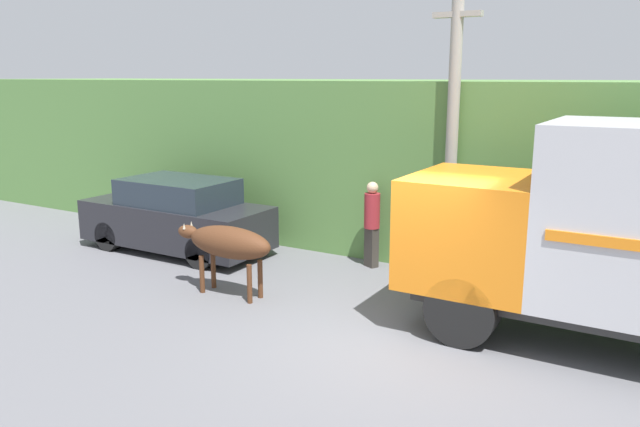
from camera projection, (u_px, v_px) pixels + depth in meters
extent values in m
plane|color=slate|center=(387.00, 338.00, 9.33)|extent=(60.00, 60.00, 0.00)
cube|color=#568442|center=(504.00, 164.00, 14.30)|extent=(32.00, 5.74, 3.74)
cube|color=#2D2D2D|center=(634.00, 312.00, 8.70)|extent=(5.98, 1.77, 0.18)
cube|color=orange|center=(477.00, 229.00, 9.62)|extent=(1.95, 2.21, 1.66)
cube|color=#232D38|center=(417.00, 203.00, 10.05)|extent=(0.04, 1.88, 0.58)
cylinder|color=black|center=(463.00, 309.00, 9.07)|extent=(1.05, 0.49, 1.05)
ellipsoid|color=#512D19|center=(230.00, 242.00, 10.96)|extent=(1.71, 0.57, 0.57)
ellipsoid|color=#512D19|center=(188.00, 232.00, 11.42)|extent=(0.43, 0.25, 0.25)
cone|color=#B7AD93|center=(184.00, 226.00, 11.31)|extent=(0.06, 0.06, 0.11)
cone|color=#B7AD93|center=(191.00, 224.00, 11.48)|extent=(0.06, 0.06, 0.11)
cylinder|color=#512D19|center=(202.00, 274.00, 11.23)|extent=(0.09, 0.09, 0.69)
cylinder|color=#512D19|center=(213.00, 270.00, 11.49)|extent=(0.09, 0.09, 0.69)
cylinder|color=#512D19|center=(250.00, 284.00, 10.70)|extent=(0.09, 0.09, 0.69)
cylinder|color=#512D19|center=(260.00, 279.00, 10.97)|extent=(0.09, 0.09, 0.69)
cube|color=#232328|center=(176.00, 223.00, 13.87)|extent=(4.34, 1.73, 0.90)
cube|color=#232D38|center=(178.00, 191.00, 13.66)|extent=(2.39, 1.59, 0.56)
cylinder|color=black|center=(109.00, 236.00, 13.99)|extent=(0.66, 0.28, 0.66)
cylinder|color=black|center=(201.00, 252.00, 12.66)|extent=(0.66, 0.28, 0.66)
cube|color=#38332D|center=(371.00, 247.00, 12.75)|extent=(0.32, 0.28, 0.82)
cylinder|color=maroon|center=(372.00, 211.00, 12.59)|extent=(0.43, 0.43, 0.71)
sphere|color=#DBB28E|center=(373.00, 188.00, 12.48)|extent=(0.24, 0.24, 0.24)
cylinder|color=#9E998E|center=(452.00, 133.00, 11.68)|extent=(0.23, 0.23, 5.59)
cube|color=#9E998E|center=(458.00, 14.00, 11.22)|extent=(0.90, 0.18, 0.10)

